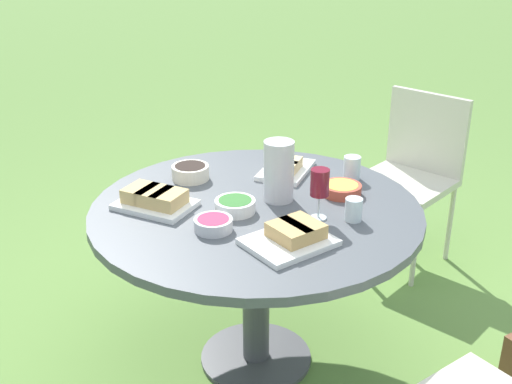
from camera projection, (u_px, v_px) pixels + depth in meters
The scene contains 14 objects.
ground_plane at pixel (256, 358), 2.72m from camera, with size 40.00×40.00×0.00m, color #668E42.
dining_table at pixel (256, 229), 2.47m from camera, with size 1.26×1.26×0.71m.
chair_near_right at pixel (413, 165), 3.34m from camera, with size 0.54×0.53×0.89m.
water_pitcher at pixel (279, 171), 2.44m from camera, with size 0.13×0.12×0.24m.
wine_glass at pixel (320, 184), 2.28m from camera, with size 0.07×0.07×0.19m.
platter_bread_main at pixel (155, 199), 2.41m from camera, with size 0.35×0.32×0.07m.
platter_charcuterie at pixel (293, 236), 2.15m from camera, with size 0.25×0.30×0.07m.
platter_sandwich_side at pixel (285, 168), 2.73m from camera, with size 0.32×0.34×0.06m.
bowl_fries at pixel (342, 189), 2.53m from camera, with size 0.16×0.16×0.04m.
bowl_salad at pixel (236, 206), 2.38m from camera, with size 0.15×0.15×0.05m.
bowl_olives at pixel (190, 172), 2.67m from camera, with size 0.15×0.15×0.06m.
bowl_dip_red at pixel (213, 224), 2.24m from camera, with size 0.14×0.14×0.04m.
cup_water_near at pixel (352, 168), 2.67m from camera, with size 0.07×0.07×0.10m.
cup_water_far at pixel (354, 210), 2.31m from camera, with size 0.06×0.06×0.09m.
Camera 1 is at (-1.89, 1.13, 1.75)m, focal length 45.00 mm.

